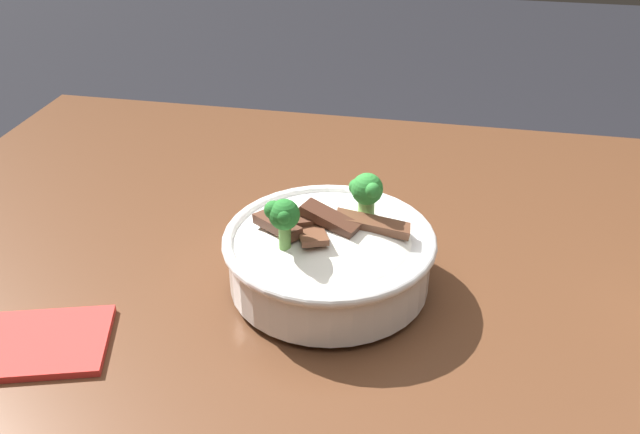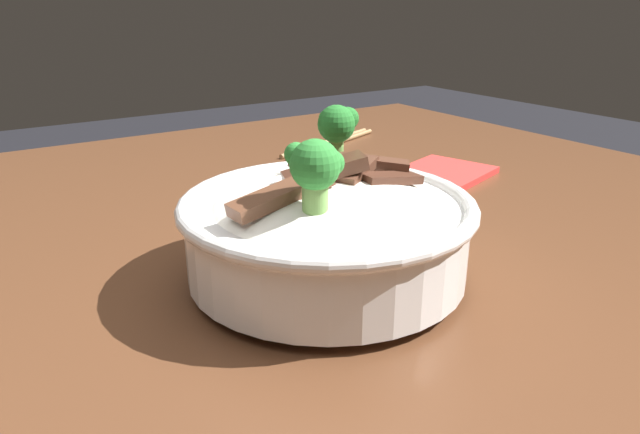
{
  "view_description": "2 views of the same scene",
  "coord_description": "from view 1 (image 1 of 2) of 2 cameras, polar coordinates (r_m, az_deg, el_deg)",
  "views": [
    {
      "loc": [
        -0.05,
        0.55,
        1.29
      ],
      "look_at": [
        0.07,
        -0.08,
        0.9
      ],
      "focal_mm": 38.4,
      "sensor_mm": 36.0,
      "label": 1
    },
    {
      "loc": [
        -0.18,
        -0.4,
        1.04
      ],
      "look_at": [
        0.05,
        -0.06,
        0.88
      ],
      "focal_mm": 32.59,
      "sensor_mm": 36.0,
      "label": 2
    }
  ],
  "objects": [
    {
      "name": "rice_bowl",
      "position": [
        0.74,
        0.77,
        -3.02
      ],
      "size": [
        0.23,
        0.23,
        0.13
      ],
      "color": "white",
      "rests_on": "dining_table"
    },
    {
      "name": "dining_table",
      "position": [
        0.77,
        4.09,
        -13.78
      ],
      "size": [
        1.3,
        1.09,
        0.82
      ],
      "color": "#56331E",
      "rests_on": "ground"
    },
    {
      "name": "folded_napkin",
      "position": [
        0.75,
        -22.94,
        -9.71
      ],
      "size": [
        0.17,
        0.14,
        0.01
      ],
      "primitive_type": "cube",
      "rotation": [
        0.0,
        0.0,
        0.3
      ],
      "color": "red",
      "rests_on": "dining_table"
    }
  ]
}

